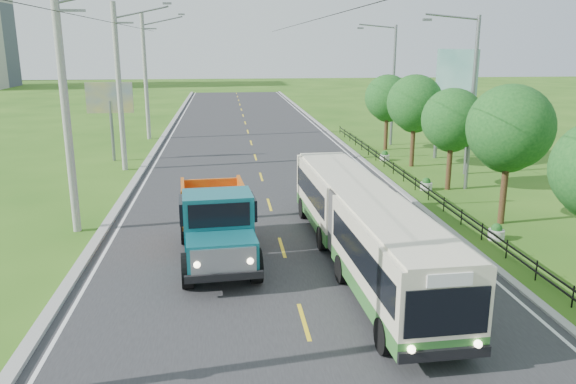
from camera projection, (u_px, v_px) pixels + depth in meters
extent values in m
plane|color=#295A15|center=(304.00, 322.00, 15.72)|extent=(240.00, 240.00, 0.00)
cube|color=#28282B|center=(259.00, 170.00, 34.94)|extent=(14.00, 120.00, 0.02)
cube|color=#9E9E99|center=(141.00, 172.00, 34.14)|extent=(0.40, 120.00, 0.15)
cube|color=#9E9E99|center=(371.00, 166.00, 35.71)|extent=(0.30, 120.00, 0.10)
cube|color=silver|center=(150.00, 172.00, 34.21)|extent=(0.12, 120.00, 0.00)
cube|color=silver|center=(363.00, 167.00, 35.66)|extent=(0.12, 120.00, 0.00)
cube|color=yellow|center=(304.00, 321.00, 15.71)|extent=(0.12, 2.20, 0.00)
cube|color=black|center=(415.00, 185.00, 29.97)|extent=(0.04, 40.00, 0.60)
cylinder|color=gray|center=(66.00, 111.00, 22.20)|extent=(0.32, 0.32, 10.00)
cube|color=slate|center=(69.00, 10.00, 21.29)|extent=(1.20, 0.10, 0.10)
cylinder|color=gray|center=(119.00, 89.00, 33.73)|extent=(0.32, 0.32, 10.00)
cube|color=slate|center=(123.00, 23.00, 32.83)|extent=(1.20, 0.10, 0.10)
cube|color=slate|center=(167.00, 3.00, 32.83)|extent=(0.50, 0.18, 0.12)
cylinder|color=gray|center=(146.00, 78.00, 45.27)|extent=(0.32, 0.32, 10.00)
cube|color=slate|center=(149.00, 29.00, 44.36)|extent=(1.20, 0.10, 0.10)
cube|color=slate|center=(181.00, 14.00, 44.37)|extent=(0.50, 0.18, 0.12)
cylinder|color=#382314|center=(504.00, 186.00, 24.05)|extent=(0.28, 0.28, 3.36)
sphere|color=#144618|center=(510.00, 127.00, 23.41)|extent=(3.60, 3.60, 3.60)
sphere|color=#144618|center=(507.00, 142.00, 24.10)|extent=(2.64, 2.64, 2.64)
cylinder|color=#382314|center=(449.00, 162.00, 29.86)|extent=(0.28, 0.28, 3.02)
sphere|color=#144618|center=(453.00, 119.00, 29.29)|extent=(3.24, 3.24, 3.24)
sphere|color=#144618|center=(452.00, 130.00, 29.95)|extent=(2.38, 2.38, 2.38)
cylinder|color=#382314|center=(413.00, 141.00, 35.60)|extent=(0.28, 0.28, 3.25)
sphere|color=#144618|center=(415.00, 103.00, 34.98)|extent=(3.48, 3.48, 3.48)
sphere|color=#144618|center=(415.00, 113.00, 35.66)|extent=(2.55, 2.55, 2.55)
cylinder|color=#382314|center=(386.00, 129.00, 41.39)|extent=(0.28, 0.28, 3.08)
sphere|color=#144618|center=(388.00, 97.00, 40.80)|extent=(3.30, 3.30, 3.30)
sphere|color=#144618|center=(388.00, 106.00, 41.47)|extent=(2.42, 2.42, 2.42)
cylinder|color=slate|center=(472.00, 105.00, 29.21)|extent=(0.20, 0.20, 9.00)
cylinder|color=slate|center=(452.00, 17.00, 27.95)|extent=(2.80, 0.10, 0.34)
cube|color=slate|center=(427.00, 20.00, 27.84)|extent=(0.45, 0.16, 0.12)
cylinder|color=slate|center=(393.00, 86.00, 42.67)|extent=(0.20, 0.20, 9.00)
cylinder|color=slate|center=(378.00, 26.00, 41.40)|extent=(2.80, 0.10, 0.34)
cube|color=slate|center=(360.00, 28.00, 41.30)|extent=(0.45, 0.16, 0.12)
cylinder|color=silver|center=(496.00, 235.00, 22.37)|extent=(0.64, 0.64, 0.40)
sphere|color=#144618|center=(497.00, 229.00, 22.31)|extent=(0.44, 0.44, 0.44)
cylinder|color=silver|center=(426.00, 186.00, 30.06)|extent=(0.64, 0.64, 0.40)
sphere|color=#144618|center=(426.00, 182.00, 30.00)|extent=(0.44, 0.44, 0.44)
cylinder|color=silver|center=(385.00, 158.00, 37.75)|extent=(0.64, 0.64, 0.40)
sphere|color=#144618|center=(385.00, 154.00, 37.69)|extent=(0.44, 0.44, 0.44)
cylinder|color=slate|center=(112.00, 131.00, 37.25)|extent=(0.20, 0.20, 4.00)
cube|color=yellow|center=(109.00, 98.00, 36.69)|extent=(3.00, 0.15, 2.00)
cylinder|color=slate|center=(468.00, 133.00, 33.25)|extent=(0.24, 0.24, 5.00)
cylinder|color=slate|center=(437.00, 122.00, 38.05)|extent=(0.24, 0.24, 5.00)
cube|color=#144C47|center=(456.00, 74.00, 34.82)|extent=(0.20, 6.00, 3.00)
cube|color=#306F2C|center=(395.00, 289.00, 16.13)|extent=(2.49, 6.79, 0.49)
cube|color=beige|center=(397.00, 253.00, 15.85)|extent=(2.49, 6.79, 1.73)
cube|color=black|center=(397.00, 253.00, 15.85)|extent=(2.50, 6.26, 0.85)
cube|color=#306F2C|center=(336.00, 215.00, 23.20)|extent=(2.47, 6.35, 0.49)
cube|color=beige|center=(337.00, 189.00, 22.92)|extent=(2.47, 6.35, 1.73)
cube|color=black|center=(337.00, 189.00, 22.92)|extent=(2.49, 5.81, 0.85)
cube|color=#4C4C4C|center=(360.00, 221.00, 19.56)|extent=(2.14, 0.97, 2.13)
cube|color=black|center=(447.00, 312.00, 12.66)|extent=(2.02, 0.13, 1.16)
cylinder|color=black|center=(384.00, 336.00, 14.04)|extent=(0.32, 0.94, 0.93)
cylinder|color=black|center=(460.00, 330.00, 14.33)|extent=(0.32, 0.94, 0.93)
cylinder|color=black|center=(342.00, 269.00, 18.23)|extent=(0.32, 0.94, 0.93)
cylinder|color=black|center=(401.00, 266.00, 18.53)|extent=(0.32, 0.94, 0.93)
cylinder|color=black|center=(322.00, 238.00, 21.15)|extent=(0.32, 0.94, 0.93)
cylinder|color=black|center=(374.00, 236.00, 21.44)|extent=(0.32, 0.94, 0.93)
cylinder|color=black|center=(303.00, 208.00, 25.09)|extent=(0.32, 0.94, 0.93)
cylinder|color=black|center=(347.00, 206.00, 25.38)|extent=(0.32, 0.94, 0.93)
cube|color=#115F69|center=(222.00, 254.00, 17.69)|extent=(2.30, 1.63, 1.05)
cube|color=#115F69|center=(218.00, 223.00, 19.05)|extent=(2.42, 1.84, 2.09)
cube|color=black|center=(217.00, 208.00, 18.92)|extent=(2.63, 1.55, 0.73)
cube|color=black|center=(217.00, 242.00, 20.10)|extent=(1.52, 6.34, 0.26)
cube|color=#C66B12|center=(213.00, 201.00, 21.53)|extent=(2.64, 3.31, 1.36)
cylinder|color=black|center=(187.00, 271.00, 17.84)|extent=(0.45, 1.18, 1.15)
cylinder|color=black|center=(256.00, 266.00, 18.24)|extent=(0.45, 1.18, 1.15)
cylinder|color=black|center=(186.00, 229.00, 21.82)|extent=(0.45, 1.18, 1.15)
cylinder|color=black|center=(242.00, 226.00, 22.22)|extent=(0.45, 1.18, 1.15)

